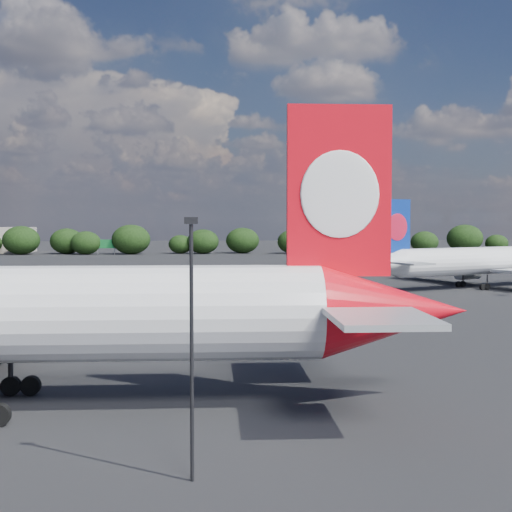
{
  "coord_description": "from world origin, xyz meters",
  "views": [
    {
      "loc": [
        12.32,
        -41.02,
        10.79
      ],
      "look_at": [
        16.0,
        12.0,
        8.0
      ],
      "focal_mm": 50.0,
      "sensor_mm": 36.0,
      "label": 1
    }
  ],
  "objects": [
    {
      "name": "ground",
      "position": [
        0.0,
        60.0,
        0.0
      ],
      "size": [
        500.0,
        500.0,
        0.0
      ],
      "primitive_type": "plane",
      "color": "black",
      "rests_on": "ground"
    },
    {
      "name": "highway_sign",
      "position": [
        -18.0,
        176.0,
        3.13
      ],
      "size": [
        6.0,
        0.3,
        4.5
      ],
      "color": "#125E29",
      "rests_on": "ground"
    },
    {
      "name": "china_southern_airliner",
      "position": [
        53.98,
        66.28,
        4.14
      ],
      "size": [
        39.72,
        38.27,
        13.58
      ],
      "color": "white",
      "rests_on": "ground"
    },
    {
      "name": "horizon_treeline",
      "position": [
        0.61,
        179.51,
        4.02
      ],
      "size": [
        206.43,
        15.32,
        9.04
      ],
      "color": "black",
      "rests_on": "ground"
    },
    {
      "name": "apron_lamp_post",
      "position": [
        11.7,
        -12.16,
        6.07
      ],
      "size": [
        0.55,
        0.3,
        10.85
      ],
      "color": "black",
      "rests_on": "ground"
    },
    {
      "name": "billboard_yellow",
      "position": [
        12.0,
        182.0,
        3.87
      ],
      "size": [
        5.0,
        0.3,
        5.5
      ],
      "color": "yellow",
      "rests_on": "ground"
    }
  ]
}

